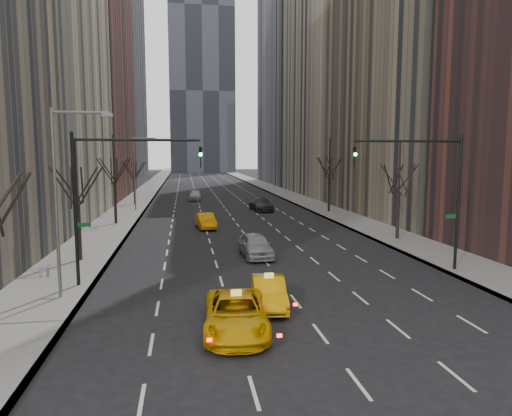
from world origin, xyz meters
name	(u,v)px	position (x,y,z in m)	size (l,w,h in m)	color
ground	(358,384)	(0.00, 0.00, 0.00)	(400.00, 400.00, 0.00)	black
sidewalk_left	(144,193)	(-12.25, 70.00, 0.07)	(4.50, 320.00, 0.15)	slate
sidewalk_right	(280,192)	(12.25, 70.00, 0.07)	(4.50, 320.00, 0.15)	slate
bld_left_far	(79,60)	(-21.50, 66.00, 22.00)	(14.00, 28.00, 44.00)	brown
bld_left_deep	(108,50)	(-21.50, 96.00, 30.00)	(14.00, 30.00, 60.00)	slate
bld_right_far	(341,47)	(21.50, 64.00, 25.00)	(14.00, 28.00, 50.00)	#BBAF8F
bld_right_deep	(297,60)	(21.50, 95.00, 29.00)	(14.00, 30.00, 58.00)	slate
tower_far	(200,14)	(2.00, 170.00, 60.00)	(24.00, 24.00, 120.00)	black
tree_lw_b	(78,206)	(-12.00, 18.00, 3.72)	(3.36, 3.50, 7.82)	black
tree_lw_c	(115,184)	(-12.00, 34.00, 4.04)	(3.36, 3.50, 8.74)	black
tree_lw_d	(134,179)	(-12.00, 52.00, 3.56)	(3.36, 3.50, 7.36)	black
tree_rw_b	(399,195)	(12.00, 22.00, 3.72)	(3.36, 3.50, 7.82)	black
tree_rw_c	(329,179)	(12.00, 40.00, 4.04)	(3.36, 3.50, 8.74)	black
traffic_mast_left	(108,184)	(-9.11, 12.00, 5.49)	(6.69, 0.39, 8.00)	black
traffic_mast_right	(432,181)	(9.11, 12.00, 5.49)	(6.69, 0.39, 8.00)	black
streetlight_near	(63,184)	(-10.84, 10.00, 5.62)	(2.83, 0.22, 9.00)	slate
streetlight_far	(137,166)	(-10.84, 45.00, 5.62)	(2.83, 0.22, 9.00)	slate
taxi_suv	(236,314)	(-3.25, 4.72, 0.74)	(2.45, 5.32, 1.48)	#E1A504
taxi_sedan	(269,292)	(-1.41, 7.46, 0.68)	(1.45, 4.15, 1.37)	#D69504
silver_sedan_ahead	(256,245)	(-0.42, 17.75, 0.81)	(1.91, 4.75, 1.62)	#96989D
far_taxi	(206,221)	(-3.25, 30.42, 0.72)	(1.52, 4.37, 1.44)	#F19805
far_suv_grey	(261,204)	(4.21, 43.05, 0.80)	(2.23, 5.49, 1.59)	#2B2B2F
far_car_white	(195,195)	(-3.56, 57.40, 0.78)	(1.83, 4.55, 1.55)	silver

